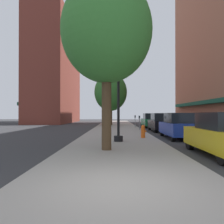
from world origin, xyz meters
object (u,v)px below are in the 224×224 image
object	(u,v)px
car_blue	(179,126)
fire_hydrant	(143,131)
parking_meter_near	(139,121)
parking_meter_far	(135,120)
car_black	(161,123)
tree_near	(107,31)
tree_mid	(111,92)
lamppost	(118,84)
car_green	(151,121)

from	to	relation	value
car_blue	fire_hydrant	bearing A→B (deg)	-164.48
parking_meter_near	parking_meter_far	size ratio (longest dim) A/B	1.00
car_blue	car_black	world-z (taller)	same
car_blue	car_black	xyz separation A→B (m)	(0.00, 5.93, 0.00)
parking_meter_far	tree_near	xyz separation A→B (m)	(-2.54, -15.95, 4.06)
tree_mid	car_blue	bearing A→B (deg)	-72.92
fire_hydrant	tree_mid	world-z (taller)	tree_mid
fire_hydrant	parking_meter_far	xyz separation A→B (m)	(0.46, 11.15, 0.43)
lamppost	parking_meter_far	xyz separation A→B (m)	(2.01, 13.07, -2.25)
lamppost	tree_mid	world-z (taller)	tree_mid
fire_hydrant	car_black	size ratio (longest dim) A/B	0.18
parking_meter_near	tree_near	distance (m)	12.39
parking_meter_far	car_blue	bearing A→B (deg)	-79.43
fire_hydrant	parking_meter_near	distance (m)	6.66
lamppost	car_blue	distance (m)	5.32
lamppost	parking_meter_near	size ratio (longest dim) A/B	4.50
lamppost	fire_hydrant	world-z (taller)	lamppost
lamppost	car_green	xyz separation A→B (m)	(3.96, 14.68, -2.39)
car_blue	lamppost	bearing A→B (deg)	-147.26
parking_meter_near	tree_near	bearing A→B (deg)	-102.52
car_black	fire_hydrant	bearing A→B (deg)	-111.22
fire_hydrant	car_black	world-z (taller)	car_black
tree_near	lamppost	bearing A→B (deg)	79.61
car_black	car_green	size ratio (longest dim) A/B	1.00
lamppost	car_black	world-z (taller)	lamppost
parking_meter_far	tree_mid	size ratio (longest dim) A/B	0.19
tree_mid	car_green	size ratio (longest dim) A/B	1.59
car_blue	car_green	distance (m)	12.07
parking_meter_far	car_black	xyz separation A→B (m)	(1.95, -4.52, -0.14)
parking_meter_near	tree_near	world-z (taller)	tree_near
fire_hydrant	car_blue	xyz separation A→B (m)	(2.41, 0.70, 0.29)
tree_near	tree_mid	world-z (taller)	tree_near
lamppost	parking_meter_far	bearing A→B (deg)	81.25
tree_near	car_black	size ratio (longest dim) A/B	1.65
parking_meter_near	car_blue	world-z (taller)	car_blue
parking_meter_near	car_blue	xyz separation A→B (m)	(1.95, -5.93, -0.14)
car_black	lamppost	bearing A→B (deg)	-116.12
fire_hydrant	parking_meter_near	size ratio (longest dim) A/B	0.60
lamppost	car_blue	size ratio (longest dim) A/B	1.37
lamppost	parking_meter_far	world-z (taller)	lamppost
parking_meter_near	car_green	bearing A→B (deg)	72.37
lamppost	car_green	bearing A→B (deg)	74.91
parking_meter_far	tree_mid	world-z (taller)	tree_mid
car_black	parking_meter_far	bearing A→B (deg)	112.08
fire_hydrant	car_black	distance (m)	7.07
parking_meter_near	car_green	xyz separation A→B (m)	(1.95, 6.13, -0.14)
parking_meter_far	car_blue	world-z (taller)	car_blue
lamppost	parking_meter_near	bearing A→B (deg)	76.77
parking_meter_near	parking_meter_far	bearing A→B (deg)	90.00
parking_meter_far	fire_hydrant	bearing A→B (deg)	-92.35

